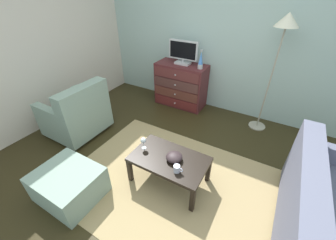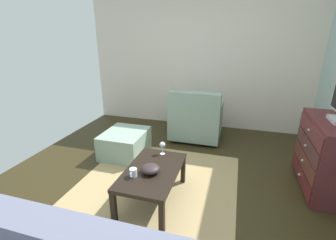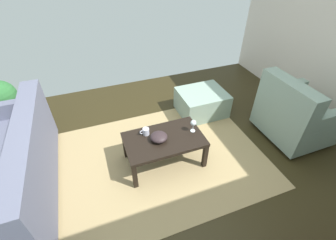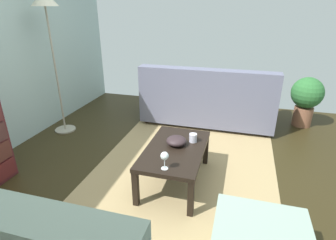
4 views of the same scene
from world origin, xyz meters
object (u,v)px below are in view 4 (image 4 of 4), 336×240
(coffee_table, at_px, (175,152))
(couch_large, at_px, (208,101))
(bowl_decorative, at_px, (176,141))
(potted_plant, at_px, (306,97))
(wine_glass, at_px, (165,157))
(mug, at_px, (193,138))
(standing_lamp, at_px, (46,13))

(coffee_table, relative_size, couch_large, 0.48)
(bowl_decorative, bearing_deg, potted_plant, -39.06)
(wine_glass, relative_size, potted_plant, 0.22)
(mug, relative_size, potted_plant, 0.16)
(wine_glass, distance_m, couch_large, 1.98)
(coffee_table, distance_m, standing_lamp, 2.31)
(bowl_decorative, relative_size, standing_lamp, 0.11)
(coffee_table, relative_size, bowl_decorative, 4.66)
(mug, xyz_separation_m, bowl_decorative, (-0.11, 0.14, 0.00))
(mug, bearing_deg, potted_plant, -38.00)
(coffee_table, bearing_deg, standing_lamp, 67.27)
(standing_lamp, xyz_separation_m, potted_plant, (1.11, -3.27, -1.12))
(bowl_decorative, height_order, couch_large, couch_large)
(coffee_table, relative_size, mug, 8.01)
(mug, xyz_separation_m, couch_large, (1.43, 0.05, -0.09))
(mug, bearing_deg, bowl_decorative, 128.46)
(bowl_decorative, distance_m, couch_large, 1.55)
(standing_lamp, bearing_deg, wine_glass, -121.84)
(wine_glass, height_order, potted_plant, potted_plant)
(coffee_table, distance_m, wine_glass, 0.40)
(mug, bearing_deg, wine_glass, 165.97)
(wine_glass, height_order, bowl_decorative, wine_glass)
(coffee_table, relative_size, wine_glass, 5.82)
(standing_lamp, distance_m, potted_plant, 3.63)
(mug, distance_m, couch_large, 1.43)
(couch_large, distance_m, standing_lamp, 2.41)
(mug, bearing_deg, coffee_table, 141.95)
(couch_large, bearing_deg, wine_glass, 177.54)
(wine_glass, height_order, standing_lamp, standing_lamp)
(bowl_decorative, distance_m, potted_plant, 2.32)
(standing_lamp, relative_size, potted_plant, 2.52)
(mug, height_order, standing_lamp, standing_lamp)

